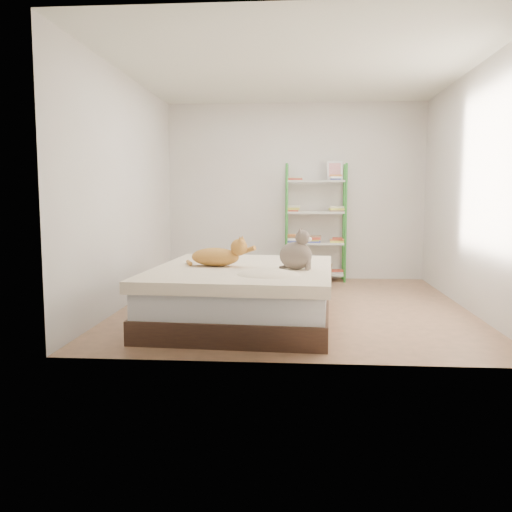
# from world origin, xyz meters

# --- Properties ---
(room) EXTENTS (3.81, 4.21, 2.61)m
(room) POSITION_xyz_m (0.00, 0.00, 1.30)
(room) COLOR #A7795A
(room) RESTS_ON ground
(bed) EXTENTS (1.84, 2.24, 0.55)m
(bed) POSITION_xyz_m (-0.49, -0.76, 0.27)
(bed) COLOR #483020
(bed) RESTS_ON ground
(orange_cat) EXTENTS (0.61, 0.38, 0.23)m
(orange_cat) POSITION_xyz_m (-0.78, -0.74, 0.66)
(orange_cat) COLOR #C18832
(orange_cat) RESTS_ON bed
(grey_cat) EXTENTS (0.38, 0.34, 0.38)m
(grey_cat) POSITION_xyz_m (0.02, -0.91, 0.74)
(grey_cat) COLOR gray
(grey_cat) RESTS_ON bed
(shelf_unit) EXTENTS (0.88, 0.36, 1.74)m
(shelf_unit) POSITION_xyz_m (0.31, 1.88, 0.82)
(shelf_unit) COLOR #318631
(shelf_unit) RESTS_ON ground
(cardboard_box) EXTENTS (0.47, 0.45, 0.36)m
(cardboard_box) POSITION_xyz_m (0.26, 1.24, 0.16)
(cardboard_box) COLOR olive
(cardboard_box) RESTS_ON ground
(white_bin) EXTENTS (0.38, 0.36, 0.35)m
(white_bin) POSITION_xyz_m (-1.25, 1.85, 0.18)
(white_bin) COLOR silver
(white_bin) RESTS_ON ground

